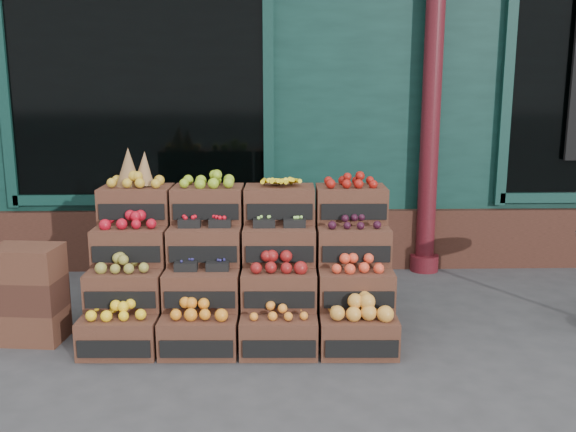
{
  "coord_description": "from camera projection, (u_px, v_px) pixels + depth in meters",
  "views": [
    {
      "loc": [
        -0.32,
        -4.1,
        1.86
      ],
      "look_at": [
        -0.2,
        0.7,
        0.85
      ],
      "focal_mm": 40.0,
      "sensor_mm": 36.0,
      "label": 1
    }
  ],
  "objects": [
    {
      "name": "ground",
      "position": [
        320.0,
        358.0,
        4.4
      ],
      "size": [
        60.0,
        60.0,
        0.0
      ],
      "primitive_type": "plane",
      "color": "#3B3B3D",
      "rests_on": "ground"
    },
    {
      "name": "crate_display",
      "position": [
        242.0,
        275.0,
        4.84
      ],
      "size": [
        2.22,
        1.12,
        1.37
      ],
      "rotation": [
        0.0,
        0.0,
        -0.02
      ],
      "color": "#4E2C1F",
      "rests_on": "ground"
    },
    {
      "name": "shopkeeper",
      "position": [
        115.0,
        167.0,
        7.07
      ],
      "size": [
        0.8,
        0.67,
        1.86
      ],
      "primitive_type": "imported",
      "rotation": [
        0.0,
        0.0,
        3.52
      ],
      "color": "#17511B",
      "rests_on": "ground"
    },
    {
      "name": "shop_facade",
      "position": [
        294.0,
        42.0,
        8.9
      ],
      "size": [
        12.0,
        6.24,
        4.8
      ],
      "color": "#0D2F28",
      "rests_on": "ground"
    },
    {
      "name": "spare_crates",
      "position": [
        29.0,
        294.0,
        4.63
      ],
      "size": [
        0.51,
        0.38,
        0.71
      ],
      "rotation": [
        0.0,
        0.0,
        -0.11
      ],
      "color": "#4E2C1F",
      "rests_on": "ground"
    }
  ]
}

